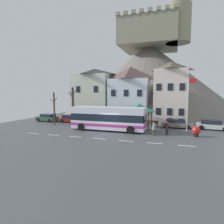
{
  "coord_description": "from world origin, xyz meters",
  "views": [
    {
      "loc": [
        7.88,
        -22.08,
        4.99
      ],
      "look_at": [
        -1.11,
        4.78,
        2.21
      ],
      "focal_mm": 30.51,
      "sensor_mm": 36.0,
      "label": 1
    }
  ],
  "objects_px": {
    "pedestrian_01": "(154,128)",
    "bare_tree_00": "(54,108)",
    "townhouse_02": "(171,92)",
    "bare_tree_01": "(73,106)",
    "townhouse_00": "(95,94)",
    "townhouse_01": "(130,94)",
    "bus_shelter": "(139,108)",
    "pedestrian_00": "(167,127)",
    "flagpole": "(189,101)",
    "transit_bus": "(108,119)",
    "parked_car_03": "(48,118)",
    "parked_car_00": "(71,119)",
    "parked_car_01": "(212,125)",
    "public_bench": "(152,123)",
    "hilltop_castle": "(149,76)",
    "parked_car_02": "(177,123)",
    "harbour_buoy": "(196,131)"
  },
  "relations": [
    {
      "from": "pedestrian_00",
      "to": "townhouse_01",
      "type": "bearing_deg",
      "value": 123.62
    },
    {
      "from": "bus_shelter",
      "to": "harbour_buoy",
      "type": "relative_size",
      "value": 3.02
    },
    {
      "from": "townhouse_00",
      "to": "hilltop_castle",
      "type": "distance_m",
      "value": 19.06
    },
    {
      "from": "parked_car_02",
      "to": "pedestrian_00",
      "type": "height_order",
      "value": "pedestrian_00"
    },
    {
      "from": "townhouse_01",
      "to": "public_bench",
      "type": "xyz_separation_m",
      "value": [
        4.66,
        -5.08,
        -4.41
      ]
    },
    {
      "from": "townhouse_02",
      "to": "pedestrian_01",
      "type": "distance_m",
      "value": 12.46
    },
    {
      "from": "bus_shelter",
      "to": "parked_car_00",
      "type": "bearing_deg",
      "value": 174.14
    },
    {
      "from": "transit_bus",
      "to": "pedestrian_01",
      "type": "xyz_separation_m",
      "value": [
        6.18,
        -1.16,
        -0.76
      ]
    },
    {
      "from": "transit_bus",
      "to": "bare_tree_01",
      "type": "relative_size",
      "value": 1.7
    },
    {
      "from": "flagpole",
      "to": "parked_car_00",
      "type": "bearing_deg",
      "value": 173.69
    },
    {
      "from": "pedestrian_01",
      "to": "public_bench",
      "type": "bearing_deg",
      "value": 97.95
    },
    {
      "from": "townhouse_02",
      "to": "bus_shelter",
      "type": "height_order",
      "value": "townhouse_02"
    },
    {
      "from": "pedestrian_01",
      "to": "bare_tree_00",
      "type": "height_order",
      "value": "bare_tree_00"
    },
    {
      "from": "hilltop_castle",
      "to": "parked_car_02",
      "type": "height_order",
      "value": "hilltop_castle"
    },
    {
      "from": "townhouse_01",
      "to": "pedestrian_01",
      "type": "xyz_separation_m",
      "value": [
        5.55,
        -11.45,
        -4.05
      ]
    },
    {
      "from": "public_bench",
      "to": "bus_shelter",
      "type": "bearing_deg",
      "value": -135.51
    },
    {
      "from": "townhouse_02",
      "to": "pedestrian_01",
      "type": "xyz_separation_m",
      "value": [
        -1.52,
        -11.58,
        -4.34
      ]
    },
    {
      "from": "townhouse_01",
      "to": "transit_bus",
      "type": "xyz_separation_m",
      "value": [
        -0.63,
        -10.28,
        -3.29
      ]
    },
    {
      "from": "parked_car_02",
      "to": "pedestrian_00",
      "type": "distance_m",
      "value": 5.51
    },
    {
      "from": "parked_car_00",
      "to": "townhouse_01",
      "type": "bearing_deg",
      "value": 32.47
    },
    {
      "from": "pedestrian_00",
      "to": "parked_car_01",
      "type": "bearing_deg",
      "value": 43.18
    },
    {
      "from": "townhouse_00",
      "to": "townhouse_01",
      "type": "height_order",
      "value": "townhouse_01"
    },
    {
      "from": "hilltop_castle",
      "to": "townhouse_01",
      "type": "bearing_deg",
      "value": -93.67
    },
    {
      "from": "townhouse_00",
      "to": "transit_bus",
      "type": "relative_size",
      "value": 0.97
    },
    {
      "from": "parked_car_02",
      "to": "parked_car_03",
      "type": "height_order",
      "value": "parked_car_03"
    },
    {
      "from": "hilltop_castle",
      "to": "parked_car_03",
      "type": "distance_m",
      "value": 28.53
    },
    {
      "from": "townhouse_02",
      "to": "pedestrian_01",
      "type": "height_order",
      "value": "townhouse_02"
    },
    {
      "from": "townhouse_01",
      "to": "parked_car_03",
      "type": "distance_m",
      "value": 15.51
    },
    {
      "from": "transit_bus",
      "to": "bare_tree_01",
      "type": "xyz_separation_m",
      "value": [
        -6.21,
        1.54,
        1.42
      ]
    },
    {
      "from": "townhouse_00",
      "to": "bare_tree_00",
      "type": "xyz_separation_m",
      "value": [
        -2.92,
        -9.17,
        -2.22
      ]
    },
    {
      "from": "townhouse_01",
      "to": "townhouse_02",
      "type": "xyz_separation_m",
      "value": [
        7.07,
        0.13,
        0.29
      ]
    },
    {
      "from": "townhouse_02",
      "to": "transit_bus",
      "type": "xyz_separation_m",
      "value": [
        -7.7,
        -10.41,
        -3.58
      ]
    },
    {
      "from": "parked_car_00",
      "to": "townhouse_00",
      "type": "bearing_deg",
      "value": 74.08
    },
    {
      "from": "townhouse_01",
      "to": "pedestrian_00",
      "type": "relative_size",
      "value": 5.97
    },
    {
      "from": "townhouse_02",
      "to": "bare_tree_01",
      "type": "distance_m",
      "value": 16.64
    },
    {
      "from": "townhouse_00",
      "to": "bus_shelter",
      "type": "bearing_deg",
      "value": -35.55
    },
    {
      "from": "townhouse_01",
      "to": "flagpole",
      "type": "height_order",
      "value": "townhouse_01"
    },
    {
      "from": "bus_shelter",
      "to": "pedestrian_00",
      "type": "relative_size",
      "value": 2.2
    },
    {
      "from": "parked_car_03",
      "to": "harbour_buoy",
      "type": "bearing_deg",
      "value": 174.97
    },
    {
      "from": "parked_car_01",
      "to": "parked_car_03",
      "type": "relative_size",
      "value": 1.1
    },
    {
      "from": "transit_bus",
      "to": "parked_car_03",
      "type": "distance_m",
      "value": 13.87
    },
    {
      "from": "pedestrian_01",
      "to": "bare_tree_00",
      "type": "bearing_deg",
      "value": 170.36
    },
    {
      "from": "hilltop_castle",
      "to": "bus_shelter",
      "type": "xyz_separation_m",
      "value": [
        1.78,
        -23.76,
        -6.48
      ]
    },
    {
      "from": "townhouse_01",
      "to": "bare_tree_00",
      "type": "distance_m",
      "value": 13.62
    },
    {
      "from": "townhouse_00",
      "to": "flagpole",
      "type": "bearing_deg",
      "value": -25.69
    },
    {
      "from": "townhouse_02",
      "to": "parked_car_00",
      "type": "relative_size",
      "value": 2.34
    },
    {
      "from": "parked_car_01",
      "to": "pedestrian_00",
      "type": "height_order",
      "value": "pedestrian_00"
    },
    {
      "from": "parked_car_01",
      "to": "public_bench",
      "type": "relative_size",
      "value": 2.55
    },
    {
      "from": "townhouse_00",
      "to": "harbour_buoy",
      "type": "xyz_separation_m",
      "value": [
        17.52,
        -10.92,
        -4.21
      ]
    },
    {
      "from": "parked_car_03",
      "to": "bare_tree_01",
      "type": "distance_m",
      "value": 7.85
    }
  ]
}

